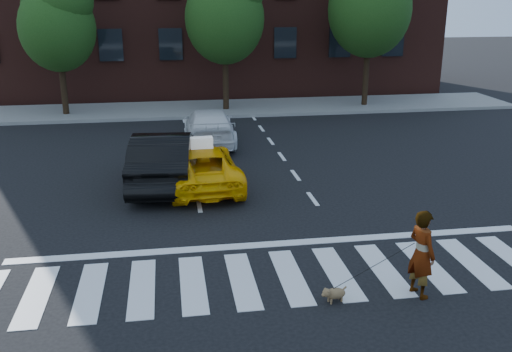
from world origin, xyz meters
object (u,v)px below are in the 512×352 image
Objects in this scene: black_sedan at (163,158)px; white_suv at (209,126)px; dog at (333,293)px; tree_left at (57,18)px; woman at (422,254)px; tree_mid at (225,8)px; taxi at (202,166)px.

black_sedan reaches higher than white_suv.
white_suv is at bearing 81.08° from dog.
woman is at bearing -62.97° from tree_left.
black_sedan is (4.44, -10.56, -3.63)m from tree_left.
white_suv is at bearing -3.38° from woman.
tree_left is 9.36m from white_suv.
tree_mid is 1.45× the size of black_sedan.
dog is at bearing 117.13° from black_sedan.
dog is (1.98, -7.17, -0.43)m from taxi.
white_suv is (-1.32, -5.93, -4.19)m from tree_mid.
black_sedan reaches higher than dog.
tree_mid is 4.08× the size of woman.
tree_left is 7.51m from tree_mid.
taxi is 8.05m from woman.
taxi is at bearing -100.03° from tree_mid.
black_sedan is (-3.06, -10.56, -4.04)m from tree_mid.
dog is (0.04, -18.11, -4.67)m from tree_mid.
woman is (1.73, -18.10, -3.98)m from tree_mid.
dog is (1.36, -12.18, -0.48)m from white_suv.
tree_mid reaches higher than white_suv.
dog is at bearing 102.21° from taxi.
tree_left is at bearing 9.55° from woman.
tree_left is at bearing -66.22° from taxi.
tree_mid is at bearing -12.01° from woman.
dog is at bearing -89.86° from tree_mid.
tree_left is 1.42× the size of white_suv.
woman is at bearing -84.53° from tree_mid.
taxi is 2.54× the size of woman.
white_suv reaches higher than dog.
tree_mid is 18.70m from dog.
tree_left is at bearing 180.00° from tree_mid.
tree_mid reaches higher than black_sedan.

